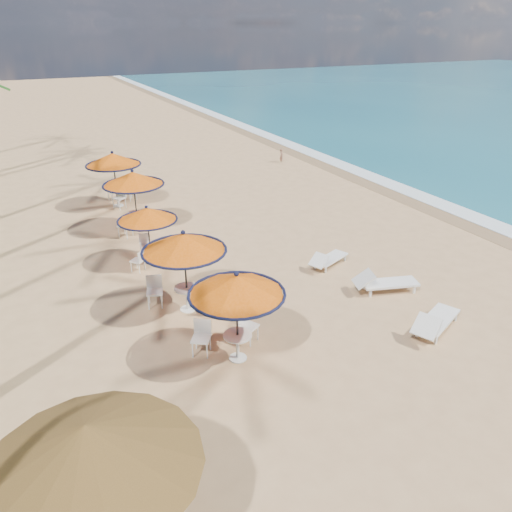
% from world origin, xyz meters
% --- Properties ---
extents(ground, '(160.00, 160.00, 0.00)m').
position_xyz_m(ground, '(0.00, 0.00, 0.00)').
color(ground, tan).
rests_on(ground, ground).
extents(foam_strip, '(1.20, 140.00, 0.04)m').
position_xyz_m(foam_strip, '(9.30, 10.00, 0.00)').
color(foam_strip, white).
rests_on(foam_strip, ground).
extents(wetsand_band, '(1.40, 140.00, 0.02)m').
position_xyz_m(wetsand_band, '(8.40, 10.00, 0.00)').
color(wetsand_band, olive).
rests_on(wetsand_band, ground).
extents(station_0, '(2.46, 2.46, 2.57)m').
position_xyz_m(station_0, '(-4.69, 0.32, 1.96)').
color(station_0, black).
rests_on(station_0, ground).
extents(station_1, '(2.53, 2.53, 2.64)m').
position_xyz_m(station_1, '(-5.03, 3.20, 2.01)').
color(station_1, black).
rests_on(station_1, ground).
extents(station_2, '(2.14, 2.14, 2.24)m').
position_xyz_m(station_2, '(-5.16, 6.94, 1.70)').
color(station_2, black).
rests_on(station_2, ground).
extents(station_3, '(2.53, 2.53, 2.64)m').
position_xyz_m(station_3, '(-4.76, 10.35, 2.01)').
color(station_3, black).
rests_on(station_3, ground).
extents(station_4, '(2.57, 2.57, 2.68)m').
position_xyz_m(station_4, '(-4.78, 13.89, 1.96)').
color(station_4, black).
rests_on(station_4, ground).
extents(lounger_near, '(2.21, 1.47, 0.76)m').
position_xyz_m(lounger_near, '(0.85, -1.10, 0.36)').
color(lounger_near, white).
rests_on(lounger_near, ground).
extents(lounger_mid, '(2.24, 1.26, 0.77)m').
position_xyz_m(lounger_mid, '(1.08, 1.41, 0.36)').
color(lounger_mid, white).
rests_on(lounger_mid, ground).
extents(lounger_far, '(1.88, 1.21, 0.64)m').
position_xyz_m(lounger_far, '(0.50, 3.79, 0.30)').
color(lounger_far, white).
rests_on(lounger_far, ground).
extents(palapa, '(3.48, 3.48, 2.66)m').
position_xyz_m(palapa, '(-8.81, -3.48, 2.23)').
color(palapa, brown).
rests_on(palapa, ground).
extents(person, '(0.32, 0.39, 0.91)m').
position_xyz_m(person, '(6.29, 17.64, 0.45)').
color(person, '#8B5C47').
rests_on(person, ground).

